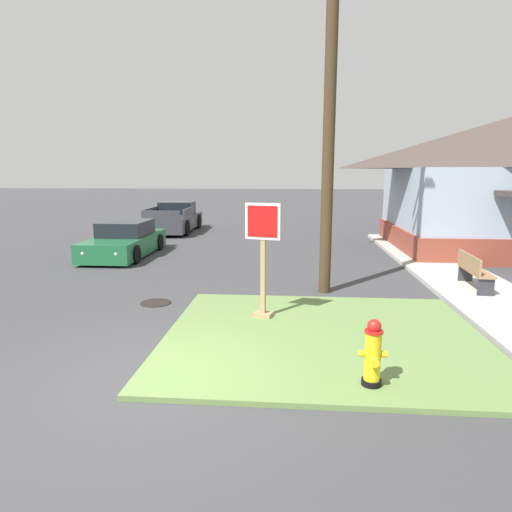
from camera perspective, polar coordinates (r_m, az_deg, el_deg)
ground_plane at (r=6.74m, az=-13.27°, el=-15.59°), size 160.00×160.00×0.00m
grass_corner_patch at (r=8.20m, az=8.75°, el=-10.24°), size 5.70×4.97×0.08m
sidewalk_strip at (r=13.26m, az=25.18°, el=-2.95°), size 2.20×17.76×0.12m
fire_hydrant at (r=6.33m, az=14.88°, el=-12.19°), size 0.38×0.34×0.94m
stop_sign at (r=8.75m, az=0.91°, el=-0.85°), size 0.70×0.36×2.30m
manhole_cover at (r=10.47m, az=-12.84°, el=-5.92°), size 0.70×0.70×0.02m
parked_sedan_green at (r=16.64m, az=-16.59°, el=1.90°), size 1.95×4.43×1.25m
pickup_truck_charcoal at (r=23.06m, az=-10.50°, el=4.67°), size 2.20×5.05×1.48m
street_bench at (r=12.24m, az=26.29°, el=-1.57°), size 0.50×1.65×0.85m
utility_pole at (r=11.08m, az=9.60°, el=21.11°), size 1.34×0.29×9.64m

